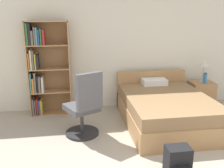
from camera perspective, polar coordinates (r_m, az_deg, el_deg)
The scene contains 8 objects.
wall_back at distance 5.37m, azimuth 1.90°, elevation 8.32°, with size 9.00×0.06×2.60m.
bookshelf at distance 5.13m, azimuth -15.42°, elevation 3.52°, with size 0.81×0.33×1.87m.
bed at distance 4.78m, azimuth 12.00°, elevation -5.50°, with size 1.50×2.00×0.81m.
office_chair at distance 4.13m, azimuth -6.33°, elevation -5.56°, with size 0.67×0.71×1.13m.
nightstand at distance 5.88m, azimuth 19.72°, elevation -2.19°, with size 0.51×0.43×0.55m.
table_lamp at distance 5.69m, azimuth 20.30°, elevation 4.32°, with size 0.23×0.23×0.51m.
water_bottle at distance 5.69m, azimuth 20.49°, elevation 1.22°, with size 0.08×0.08×0.23m.
backpack_black at distance 3.40m, azimuth 14.85°, elevation -16.91°, with size 0.30×0.30×0.39m.
Camera 1 is at (-0.97, -2.01, 1.98)m, focal length 40.00 mm.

